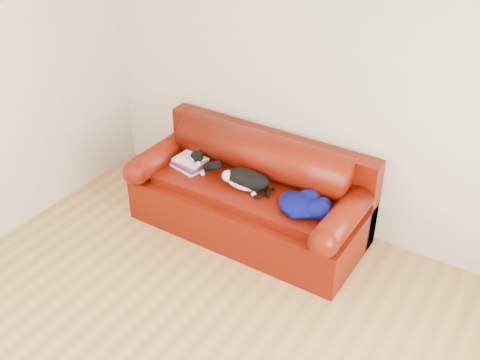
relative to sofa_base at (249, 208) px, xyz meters
The scene contains 7 objects.
ground 1.57m from the sofa_base, 74.77° to the right, with size 4.50×4.50×0.00m, color olive.
room_shell 2.12m from the sofa_base, 70.26° to the right, with size 4.52×4.02×2.61m.
sofa_base is the anchor object (origin of this frame).
sofa_back 0.39m from the sofa_base, 90.00° to the left, with size 2.10×1.01×0.88m.
book_stack 0.69m from the sofa_base, behind, with size 0.34×0.29×0.10m.
cat 0.35m from the sofa_base, 91.01° to the right, with size 0.60×0.28×0.21m.
blanket 0.68m from the sofa_base, ahead, with size 0.53×0.43×0.14m.
Camera 1 is at (1.76, -2.05, 3.21)m, focal length 42.00 mm.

